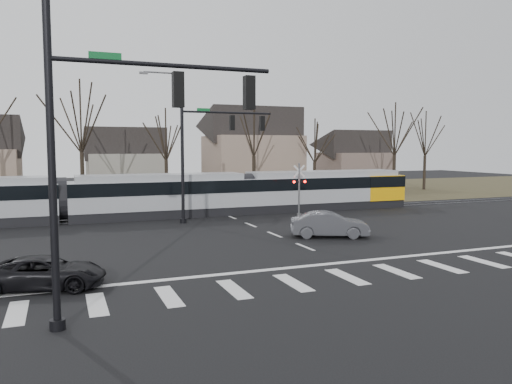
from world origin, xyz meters
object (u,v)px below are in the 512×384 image
object	(u,v)px
tram	(159,194)
sedan	(329,224)
suv	(44,273)
rail_crossing_signal	(299,191)

from	to	relation	value
tram	sedan	bearing A→B (deg)	-57.50
sedan	suv	world-z (taller)	sedan
sedan	rail_crossing_signal	bearing A→B (deg)	8.23
tram	rail_crossing_signal	xyz separation A→B (m)	(9.99, -3.21, 0.14)
rail_crossing_signal	tram	bearing A→B (deg)	162.21
sedan	rail_crossing_signal	world-z (taller)	rail_crossing_signal
suv	rail_crossing_signal	xyz separation A→B (m)	(17.44, 14.16, 1.28)
tram	suv	world-z (taller)	tram
sedan	rail_crossing_signal	size ratio (longest dim) A/B	1.18
suv	rail_crossing_signal	bearing A→B (deg)	-37.61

